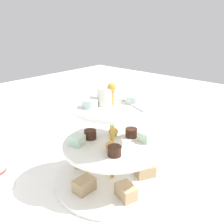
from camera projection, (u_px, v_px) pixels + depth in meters
name	position (u px, v px, depth m)	size (l,w,h in m)	color
ground_plane	(112.00, 180.00, 0.65)	(2.40, 2.40, 0.00)	white
tiered_serving_stand	(112.00, 153.00, 0.62)	(0.29, 0.29, 0.25)	white
water_glass_tall_right	(130.00, 120.00, 0.87)	(0.07, 0.07, 0.12)	silver
butter_knife_right	(38.00, 142.00, 0.84)	(0.17, 0.01, 0.00)	silver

